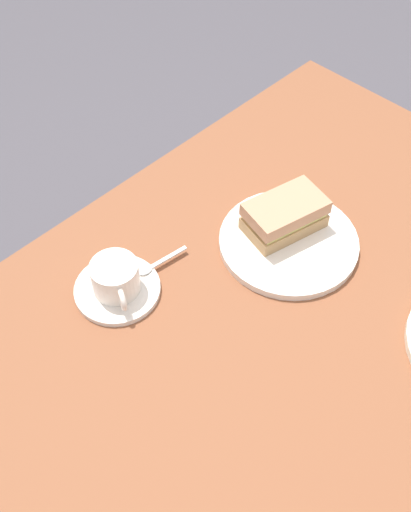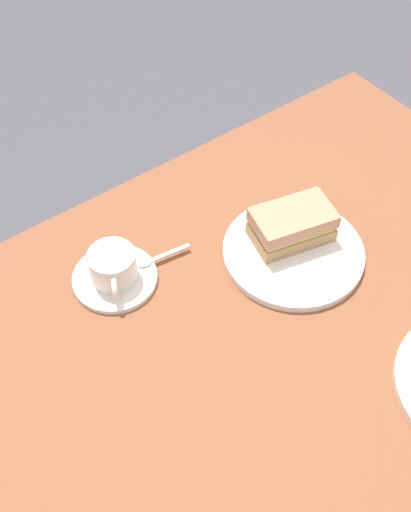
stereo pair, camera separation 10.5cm
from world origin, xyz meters
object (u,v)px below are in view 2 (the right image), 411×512
sandwich_plate (293,252)px  sandwich_front (292,225)px  dining_table (284,362)px  spoon (155,259)px  coffee_saucer (115,278)px  coffee_cup (113,266)px

sandwich_plate → sandwich_front: 0.05m
dining_table → spoon: (-0.10, 0.23, 0.13)m
dining_table → coffee_saucer: size_ratio=8.04×
coffee_cup → spoon: (0.07, -0.01, -0.03)m
coffee_saucer → spoon: (0.07, -0.01, 0.01)m
dining_table → sandwich_plate: size_ratio=4.70×
sandwich_front → sandwich_plate: bearing=-120.3°
sandwich_plate → coffee_cup: coffee_cup is taller
dining_table → sandwich_front: 0.24m
dining_table → coffee_cup: size_ratio=11.55×
dining_table → coffee_cup: 0.34m
sandwich_plate → coffee_saucer: bearing=153.8°
dining_table → coffee_saucer: (-0.18, 0.24, 0.12)m
sandwich_front → coffee_cup: sandwich_front is taller
spoon → sandwich_plate: bearing=-31.7°
sandwich_front → coffee_cup: 0.31m
sandwich_front → spoon: (-0.22, 0.10, -0.03)m
coffee_cup → spoon: bearing=-6.7°
sandwich_plate → coffee_cup: 0.31m
dining_table → coffee_saucer: 0.32m
sandwich_front → dining_table: bearing=-130.7°
coffee_cup → spoon: 0.08m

